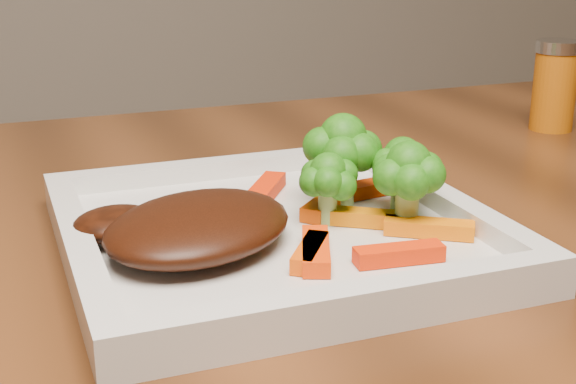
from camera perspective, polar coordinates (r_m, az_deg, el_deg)
name	(u,v)px	position (r m, az deg, el deg)	size (l,w,h in m)	color
plate	(274,238)	(0.53, -1.01, -3.28)	(0.27, 0.27, 0.01)	silver
steak	(198,226)	(0.50, -6.39, -2.43)	(0.13, 0.10, 0.03)	#361408
broccoli_0	(342,159)	(0.57, 3.90, 2.39)	(0.06, 0.06, 0.07)	#266E12
broccoli_1	(402,167)	(0.56, 8.12, 1.74)	(0.05, 0.05, 0.06)	#137112
broccoli_2	(408,186)	(0.53, 8.51, 0.44)	(0.06, 0.06, 0.06)	#165B0F
broccoli_3	(328,179)	(0.53, 2.86, 0.90)	(0.05, 0.05, 0.06)	#2A6B11
carrot_0	(399,254)	(0.48, 7.90, -4.40)	(0.05, 0.01, 0.01)	red
carrot_1	(429,228)	(0.53, 10.00, -2.53)	(0.06, 0.02, 0.01)	orange
carrot_2	(310,252)	(0.48, 1.58, -4.32)	(0.05, 0.01, 0.01)	#F24E03
carrot_3	(376,187)	(0.60, 6.27, 0.36)	(0.06, 0.02, 0.01)	#CA3303
carrot_4	(266,189)	(0.59, -1.60, 0.19)	(0.06, 0.02, 0.01)	red
carrot_5	(370,218)	(0.54, 5.82, -1.86)	(0.05, 0.01, 0.01)	orange
carrot_6	(326,204)	(0.56, 2.74, -0.87)	(0.06, 0.02, 0.01)	#CD4103
spice_shaker	(555,86)	(0.87, 18.43, 7.19)	(0.04, 0.04, 0.09)	#AD5509
carrot_7	(316,250)	(0.48, 1.98, -4.18)	(0.06, 0.02, 0.01)	#F43803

